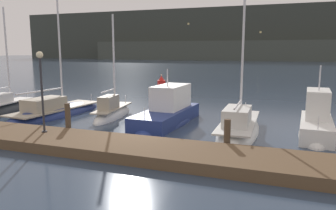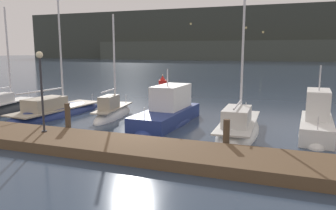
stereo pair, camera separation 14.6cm
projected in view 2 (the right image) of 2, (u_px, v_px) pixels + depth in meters
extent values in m
plane|color=#2D3D51|center=(140.00, 143.00, 15.37)|extent=(400.00, 400.00, 0.00)
cube|color=brown|center=(123.00, 148.00, 13.80)|extent=(31.53, 2.80, 0.45)
cylinder|color=#4C3D2D|center=(68.00, 119.00, 16.62)|extent=(0.28, 0.28, 1.65)
cylinder|color=#4C3D2D|center=(226.00, 136.00, 13.86)|extent=(0.28, 0.28, 1.42)
ellipsoid|color=#2D3338|center=(9.00, 111.00, 23.27)|extent=(2.19, 5.42, 1.29)
cube|color=silver|center=(8.00, 102.00, 23.16)|extent=(1.84, 4.56, 0.08)
cube|color=silver|center=(1.00, 98.00, 22.49)|extent=(1.10, 1.79, 0.62)
cylinder|color=silver|center=(8.00, 55.00, 23.02)|extent=(0.12, 0.12, 6.53)
cylinder|color=silver|center=(1.00, 88.00, 22.46)|extent=(0.36, 1.93, 0.09)
cylinder|color=silver|center=(29.00, 94.00, 25.45)|extent=(0.04, 0.04, 0.50)
ellipsoid|color=navy|center=(57.00, 115.00, 21.95)|extent=(3.09, 8.38, 1.34)
cube|color=#A39984|center=(57.00, 108.00, 21.87)|extent=(2.60, 7.04, 0.08)
cube|color=#A39984|center=(45.00, 104.00, 20.92)|extent=(1.66, 2.74, 0.78)
cylinder|color=silver|center=(60.00, 41.00, 21.72)|extent=(0.12, 0.12, 8.85)
cylinder|color=silver|center=(41.00, 91.00, 20.56)|extent=(0.40, 3.75, 0.09)
cylinder|color=silver|center=(92.00, 97.00, 25.20)|extent=(0.04, 0.04, 0.50)
ellipsoid|color=white|center=(113.00, 117.00, 21.36)|extent=(2.04, 5.49, 1.34)
cube|color=#A39984|center=(113.00, 108.00, 21.26)|extent=(1.71, 4.61, 0.08)
cube|color=#A39984|center=(109.00, 102.00, 20.57)|extent=(1.02, 1.81, 0.83)
cylinder|color=silver|center=(114.00, 61.00, 21.18)|extent=(0.12, 0.12, 5.94)
cylinder|color=silver|center=(108.00, 91.00, 20.43)|extent=(0.38, 2.17, 0.09)
cylinder|color=silver|center=(126.00, 98.00, 23.59)|extent=(0.04, 0.04, 0.50)
ellipsoid|color=navy|center=(167.00, 123.00, 19.40)|extent=(2.57, 6.95, 1.24)
cube|color=navy|center=(167.00, 117.00, 19.33)|extent=(2.36, 6.26, 0.81)
cube|color=silver|center=(171.00, 97.00, 19.77)|extent=(1.68, 3.08, 1.39)
cube|color=black|center=(179.00, 91.00, 20.98)|extent=(1.37, 0.33, 0.62)
cylinder|color=silver|center=(168.00, 78.00, 19.08)|extent=(0.07, 0.07, 0.99)
cylinder|color=silver|center=(144.00, 114.00, 16.60)|extent=(0.04, 0.04, 0.60)
ellipsoid|color=white|center=(238.00, 133.00, 17.23)|extent=(2.20, 7.54, 1.56)
cube|color=silver|center=(239.00, 122.00, 17.14)|extent=(1.85, 6.34, 0.08)
cube|color=silver|center=(237.00, 116.00, 16.22)|extent=(1.27, 2.43, 0.83)
cylinder|color=silver|center=(244.00, 32.00, 16.92)|extent=(0.12, 0.12, 9.26)
cylinder|color=silver|center=(238.00, 105.00, 16.23)|extent=(0.16, 2.77, 0.09)
cylinder|color=silver|center=(246.00, 106.00, 20.31)|extent=(0.04, 0.04, 0.50)
ellipsoid|color=white|center=(316.00, 136.00, 16.50)|extent=(1.90, 5.50, 1.26)
cube|color=white|center=(316.00, 128.00, 16.43)|extent=(1.74, 4.95, 0.85)
cube|color=silver|center=(318.00, 104.00, 16.73)|extent=(1.22, 2.44, 1.45)
cube|color=black|center=(318.00, 97.00, 17.68)|extent=(0.98, 0.33, 0.64)
cylinder|color=silver|center=(320.00, 78.00, 16.11)|extent=(0.07, 0.07, 1.26)
cylinder|color=silver|center=(318.00, 123.00, 14.25)|extent=(0.04, 0.04, 0.60)
cylinder|color=red|center=(163.00, 90.00, 35.16)|extent=(1.29, 1.29, 0.16)
cylinder|color=red|center=(163.00, 85.00, 35.07)|extent=(0.86, 0.86, 0.94)
cone|color=red|center=(163.00, 78.00, 34.95)|extent=(0.60, 0.60, 0.50)
sphere|color=#F9EAB7|center=(163.00, 75.00, 34.90)|extent=(0.16, 0.16, 0.16)
cylinder|color=#2D2D33|center=(44.00, 131.00, 15.58)|extent=(0.24, 0.24, 0.06)
cylinder|color=#2D2D33|center=(42.00, 95.00, 15.29)|extent=(0.10, 0.10, 3.43)
sphere|color=#F9EAB7|center=(39.00, 55.00, 14.98)|extent=(0.32, 0.32, 0.32)
cube|color=#333833|center=(276.00, 34.00, 136.42)|extent=(240.00, 16.00, 21.94)
cube|color=#3F463F|center=(264.00, 51.00, 129.67)|extent=(144.00, 10.00, 7.93)
cube|color=#F4DB8C|center=(219.00, 42.00, 137.19)|extent=(0.80, 0.10, 0.80)
cube|color=#F4DB8C|center=(263.00, 32.00, 130.53)|extent=(0.80, 0.10, 0.80)
cube|color=#F4DB8C|center=(181.00, 57.00, 144.03)|extent=(0.80, 0.10, 0.80)
cube|color=#F4DB8C|center=(191.00, 24.00, 140.23)|extent=(0.80, 0.10, 0.80)
cube|color=#F4DB8C|center=(190.00, 57.00, 142.59)|extent=(0.80, 0.10, 0.80)
cube|color=#F4DB8C|center=(246.00, 28.00, 132.53)|extent=(0.80, 0.10, 0.80)
cube|color=#F4DB8C|center=(190.00, 45.00, 141.81)|extent=(0.80, 0.10, 0.80)
cube|color=#F4DB8C|center=(303.00, 52.00, 126.56)|extent=(0.80, 0.10, 0.80)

